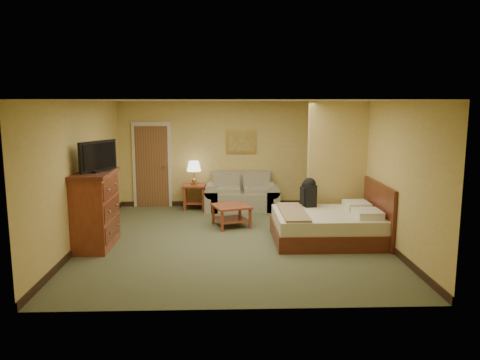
{
  "coord_description": "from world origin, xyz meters",
  "views": [
    {
      "loc": [
        -0.16,
        -8.52,
        2.56
      ],
      "look_at": [
        0.14,
        0.6,
        1.05
      ],
      "focal_mm": 35.0,
      "sensor_mm": 36.0,
      "label": 1
    }
  ],
  "objects_px": {
    "loveseat": "(242,197)",
    "coffee_table": "(231,211)",
    "dresser": "(95,209)",
    "bed": "(331,225)"
  },
  "relations": [
    {
      "from": "dresser",
      "to": "coffee_table",
      "type": "bearing_deg",
      "value": 27.91
    },
    {
      "from": "loveseat",
      "to": "dresser",
      "type": "relative_size",
      "value": 1.3
    },
    {
      "from": "coffee_table",
      "to": "bed",
      "type": "relative_size",
      "value": 0.45
    },
    {
      "from": "loveseat",
      "to": "coffee_table",
      "type": "xyz_separation_m",
      "value": [
        -0.28,
        -1.59,
        0.03
      ]
    },
    {
      "from": "dresser",
      "to": "loveseat",
      "type": "bearing_deg",
      "value": 46.62
    },
    {
      "from": "loveseat",
      "to": "dresser",
      "type": "xyz_separation_m",
      "value": [
        -2.73,
        -2.89,
        0.4
      ]
    },
    {
      "from": "dresser",
      "to": "bed",
      "type": "distance_m",
      "value": 4.32
    },
    {
      "from": "loveseat",
      "to": "bed",
      "type": "distance_m",
      "value": 3.1
    },
    {
      "from": "loveseat",
      "to": "coffee_table",
      "type": "bearing_deg",
      "value": -99.84
    },
    {
      "from": "coffee_table",
      "to": "dresser",
      "type": "relative_size",
      "value": 0.65
    }
  ]
}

